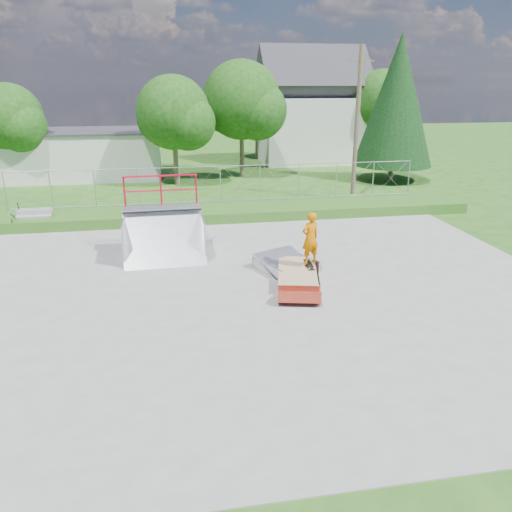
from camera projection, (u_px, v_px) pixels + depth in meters
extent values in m
plane|color=#245317|center=(258.00, 294.00, 15.40)|extent=(120.00, 120.00, 0.00)
cube|color=gray|center=(258.00, 294.00, 15.40)|extent=(20.00, 16.00, 0.04)
cube|color=#245317|center=(223.00, 212.00, 24.14)|extent=(24.00, 3.00, 0.50)
cube|color=maroon|center=(298.00, 276.00, 16.38)|extent=(1.81, 2.83, 0.37)
cube|color=tan|center=(298.00, 270.00, 16.32)|extent=(1.84, 2.85, 0.03)
cube|color=black|center=(309.00, 265.00, 16.59)|extent=(0.24, 0.80, 0.13)
imported|color=#D26C00|center=(310.00, 240.00, 16.31)|extent=(0.74, 0.61, 1.74)
cube|color=silver|center=(86.00, 154.00, 34.02)|extent=(10.00, 6.00, 3.00)
cube|color=silver|center=(310.00, 130.00, 40.21)|extent=(8.00, 6.00, 5.00)
cube|color=#333339|center=(312.00, 85.00, 39.08)|extent=(8.40, 6.08, 6.08)
cylinder|color=brown|center=(357.00, 125.00, 26.46)|extent=(0.24, 0.24, 8.00)
cylinder|color=brown|center=(176.00, 165.00, 31.39)|extent=(0.30, 0.30, 2.45)
sphere|color=#153E10|center=(173.00, 113.00, 30.33)|extent=(4.48, 4.48, 4.48)
sphere|color=#153E10|center=(188.00, 123.00, 30.13)|extent=(3.36, 3.36, 3.36)
cylinder|color=brown|center=(242.00, 156.00, 33.93)|extent=(0.30, 0.30, 2.80)
sphere|color=#153E10|center=(241.00, 100.00, 32.72)|extent=(5.12, 5.12, 5.12)
sphere|color=#153E10|center=(257.00, 111.00, 32.50)|extent=(3.84, 3.84, 3.84)
cylinder|color=brown|center=(16.00, 166.00, 31.62)|extent=(0.30, 0.30, 2.27)
sphere|color=#153E10|center=(8.00, 118.00, 30.64)|extent=(4.16, 4.16, 4.16)
sphere|color=#153E10|center=(21.00, 127.00, 30.46)|extent=(3.12, 3.12, 3.12)
cylinder|color=brown|center=(378.00, 146.00, 39.57)|extent=(0.30, 0.30, 2.62)
sphere|color=#153E10|center=(381.00, 102.00, 38.44)|extent=(4.80, 4.80, 4.80)
sphere|color=#153E10|center=(395.00, 110.00, 38.23)|extent=(3.60, 3.60, 3.60)
cylinder|color=brown|center=(257.00, 146.00, 41.89)|extent=(0.30, 0.30, 2.10)
sphere|color=#153E10|center=(257.00, 112.00, 40.98)|extent=(3.84, 3.84, 3.84)
sphere|color=#153E10|center=(267.00, 119.00, 40.81)|extent=(2.88, 2.88, 2.88)
cylinder|color=brown|center=(391.00, 171.00, 32.97)|extent=(0.28, 0.28, 1.20)
cone|color=black|center=(397.00, 101.00, 31.50)|extent=(5.04, 5.04, 8.10)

